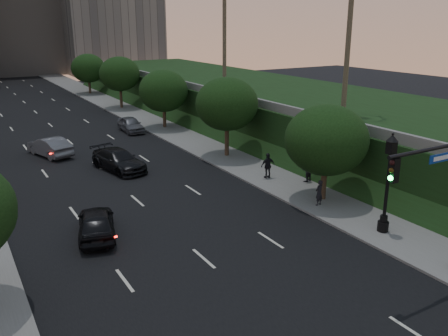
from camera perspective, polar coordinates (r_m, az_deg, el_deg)
ground at (r=19.83m, az=4.71°, el=-16.73°), size 160.00×160.00×0.00m
road_surface at (r=45.73m, az=-17.48°, el=2.47°), size 16.00×140.00×0.02m
sidewalk_right at (r=48.92m, az=-5.77°, el=4.20°), size 4.50×140.00×0.15m
embankment at (r=52.84m, az=6.82°, el=7.27°), size 18.00×90.00×4.00m
parapet_wall at (r=47.84m, az=-1.32°, el=9.20°), size 0.35×90.00×0.70m
office_block_mid at (r=116.38m, az=-23.96°, el=16.83°), size 22.00×18.00×26.00m
tree_right_a at (r=30.04m, az=12.22°, el=3.31°), size 5.20×5.20×6.24m
tree_right_b at (r=39.38m, az=0.34°, el=7.70°), size 5.20×5.20×6.74m
tree_right_c at (r=50.92m, az=-7.30°, el=9.19°), size 5.20×5.20×6.24m
tree_right_d at (r=63.86m, az=-12.45°, el=11.00°), size 5.20×5.20×6.74m
tree_right_e at (r=78.22m, az=-16.02°, el=11.46°), size 5.20×5.20×6.24m
street_lamp at (r=26.49m, az=19.03°, el=-2.28°), size 0.64×0.64×5.62m
sedan_near_left at (r=26.28m, az=-15.12°, el=-6.37°), size 3.04×5.01×1.60m
sedan_mid_left at (r=43.07m, az=-20.24°, el=2.43°), size 3.14×5.29×1.65m
sedan_near_right at (r=37.40m, az=-12.56°, el=0.93°), size 3.39×5.91×1.61m
sedan_far_right at (r=50.36m, az=-11.16°, el=5.16°), size 1.93×4.59×1.55m
pedestrian_a at (r=29.76m, az=11.37°, el=-2.94°), size 0.66×0.50×1.62m
pedestrian_b at (r=33.96m, az=9.88°, el=-0.17°), size 1.01×0.88×1.78m
pedestrian_c at (r=34.34m, az=5.31°, el=0.29°), size 1.14×0.58×1.86m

